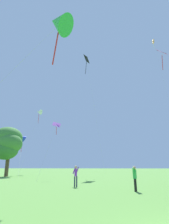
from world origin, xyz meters
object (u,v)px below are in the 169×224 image
at_px(person_with_spool, 76,174).
at_px(person_in_red_shirt, 135,176).
at_px(kite_purple_streamer, 56,127).
at_px(kite_black_large, 87,64).
at_px(tree_right_cluster, 8,143).
at_px(kite_blue_delta, 22,138).
at_px(kite_white_distant, 39,112).
at_px(kite_green_small, 59,23).
at_px(kite_pink_low, 162,57).
at_px(kite_orange_box, 154,45).

relative_size(person_with_spool, person_in_red_shirt, 1.03).
distance_m(kite_purple_streamer, kite_black_large, 24.32).
distance_m(person_with_spool, tree_right_cluster, 21.26).
distance_m(kite_blue_delta, kite_black_large, 23.06).
height_order(person_with_spool, person_in_red_shirt, person_with_spool).
xyz_separation_m(kite_purple_streamer, person_in_red_shirt, (9.31, -12.54, -6.11)).
relative_size(kite_black_large, person_with_spool, 17.29).
relative_size(kite_blue_delta, tree_right_cluster, 1.09).
bearing_deg(person_with_spool, kite_white_distant, 117.77).
relative_size(person_with_spool, tree_right_cluster, 0.20).
xyz_separation_m(kite_white_distant, tree_right_cluster, (0.84, -14.88, -9.78)).
xyz_separation_m(kite_purple_streamer, kite_green_small, (3.97, -13.43, 5.85)).
relative_size(kite_pink_low, person_with_spool, 15.53).
height_order(kite_purple_streamer, kite_green_small, kite_green_small).
height_order(kite_purple_streamer, kite_black_large, kite_black_large).
bearing_deg(kite_pink_low, kite_black_large, 162.16).
bearing_deg(kite_pink_low, person_in_red_shirt, -112.41).
distance_m(kite_white_distant, tree_right_cluster, 17.82).
height_order(kite_white_distant, kite_green_small, kite_white_distant).
distance_m(kite_black_large, person_in_red_shirt, 37.95).
bearing_deg(kite_pink_low, kite_green_small, -121.98).
height_order(kite_orange_box, kite_purple_streamer, kite_orange_box).
relative_size(kite_blue_delta, person_in_red_shirt, 5.71).
relative_size(kite_white_distant, kite_black_large, 0.57).
bearing_deg(kite_black_large, person_with_spool, -84.43).
bearing_deg(kite_orange_box, kite_blue_delta, 178.24).
bearing_deg(kite_pink_low, kite_purple_streamer, -151.67).
bearing_deg(kite_black_large, kite_pink_low, -17.84).
height_order(kite_green_small, person_in_red_shirt, kite_green_small).
height_order(kite_orange_box, kite_pink_low, kite_orange_box).
bearing_deg(person_with_spool, kite_purple_streamer, 115.83).
bearing_deg(tree_right_cluster, person_with_spool, -44.89).
relative_size(kite_pink_low, kite_black_large, 0.90).
bearing_deg(tree_right_cluster, kite_pink_low, 10.97).
relative_size(kite_orange_box, kite_purple_streamer, 3.43).
bearing_deg(tree_right_cluster, kite_white_distant, 93.22).
xyz_separation_m(kite_white_distant, kite_pink_low, (29.28, -9.37, 7.73)).
relative_size(kite_orange_box, person_with_spool, 16.73).
xyz_separation_m(kite_white_distant, person_with_spool, (15.56, -29.54, -14.28)).
bearing_deg(tree_right_cluster, kite_black_large, 41.22).
bearing_deg(person_with_spool, kite_black_large, 95.57).
bearing_deg(tree_right_cluster, kite_blue_delta, 94.07).
bearing_deg(kite_purple_streamer, tree_right_cluster, 155.23).
bearing_deg(kite_green_small, kite_purple_streamer, 106.47).
bearing_deg(kite_white_distant, kite_pink_low, -17.74).
bearing_deg(tree_right_cluster, kite_purple_streamer, -24.77).
relative_size(kite_green_small, kite_black_large, 0.50).
distance_m(kite_purple_streamer, person_in_red_shirt, 16.78).
relative_size(kite_pink_low, tree_right_cluster, 3.04).
bearing_deg(kite_black_large, tree_right_cluster, -138.78).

